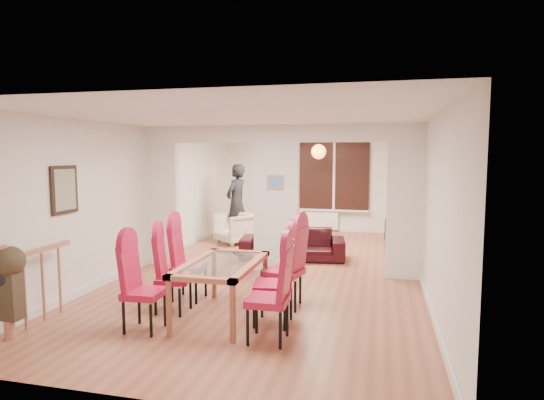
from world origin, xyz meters
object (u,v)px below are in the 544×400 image
at_px(dining_chair_rc, 284,265).
at_px(dining_table, 222,290).
at_px(dining_chair_lc, 189,262).
at_px(bottle, 296,228).
at_px(dining_chair_rb, 273,279).
at_px(armchair, 235,228).
at_px(dining_chair_ra, 268,293).
at_px(person, 236,202).
at_px(television, 388,233).
at_px(dining_chair_la, 144,286).
at_px(sofa, 293,244).
at_px(bowl, 302,232).
at_px(dining_chair_lb, 173,273).
at_px(coffee_table, 305,238).

bearing_deg(dining_chair_rc, dining_table, -127.56).
relative_size(dining_chair_lc, bottle, 4.11).
height_order(dining_chair_rb, armchair, dining_chair_rb).
relative_size(dining_chair_ra, person, 0.60).
bearing_deg(dining_table, television, 68.81).
xyz_separation_m(dining_chair_la, dining_chair_ra, (1.50, 0.04, 0.02)).
xyz_separation_m(sofa, person, (-1.72, 1.68, 0.63)).
height_order(dining_chair_lc, bowl, dining_chair_lc).
xyz_separation_m(dining_chair_ra, person, (-2.22, 5.71, 0.37)).
xyz_separation_m(dining_chair_lb, bowl, (0.84, 5.16, -0.28)).
distance_m(sofa, coffee_table, 1.71).
height_order(dining_chair_la, dining_chair_ra, dining_chair_ra).
bearing_deg(armchair, sofa, 0.74).
bearing_deg(coffee_table, dining_chair_rc, -84.30).
height_order(dining_chair_rb, sofa, dining_chair_rb).
bearing_deg(dining_chair_ra, dining_chair_rc, 92.50).
height_order(dining_chair_lc, dining_chair_rb, dining_chair_rb).
distance_m(dining_chair_lb, sofa, 3.55).
height_order(dining_chair_lb, bottle, dining_chair_lb).
xyz_separation_m(dining_chair_lb, dining_chair_rc, (1.39, 0.54, 0.05)).
xyz_separation_m(dining_table, bottle, (0.03, 5.08, -0.00)).
bearing_deg(dining_chair_lb, bottle, 67.00).
bearing_deg(coffee_table, bowl, 155.35).
bearing_deg(dining_chair_ra, dining_chair_lc, 140.91).
xyz_separation_m(dining_chair_rc, coffee_table, (-0.46, 4.57, -0.47)).
bearing_deg(dining_chair_lc, dining_chair_la, -97.64).
xyz_separation_m(dining_chair_la, sofa, (1.00, 4.07, -0.23)).
distance_m(dining_table, person, 5.37).
relative_size(sofa, person, 1.11).
distance_m(dining_chair_la, dining_chair_rc, 1.88).
bearing_deg(dining_chair_rb, dining_table, 165.54).
bearing_deg(dining_chair_rb, person, 103.69).
bearing_deg(dining_chair_lb, dining_chair_rb, -19.27).
distance_m(person, bowl, 1.75).
bearing_deg(bottle, dining_table, -90.29).
xyz_separation_m(dining_chair_rb, person, (-2.16, 5.20, 0.35)).
distance_m(dining_table, sofa, 3.46).
relative_size(dining_chair_lc, dining_chair_rb, 0.96).
height_order(dining_chair_rc, sofa, dining_chair_rc).
bearing_deg(television, dining_chair_la, 135.45).
bearing_deg(armchair, dining_table, -35.51).
bearing_deg(bottle, dining_chair_lb, -98.21).
bearing_deg(dining_chair_ra, dining_chair_lb, 156.22).
distance_m(dining_chair_la, sofa, 4.20).
distance_m(dining_table, armchair, 4.89).
height_order(dining_chair_la, dining_chair_lb, dining_chair_la).
distance_m(person, television, 3.70).
bearing_deg(dining_table, bowl, 88.48).
distance_m(dining_chair_lc, dining_chair_rb, 1.54).
xyz_separation_m(television, bottle, (-2.12, -0.44, 0.11)).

